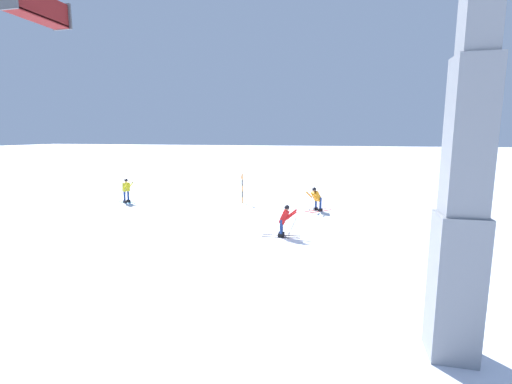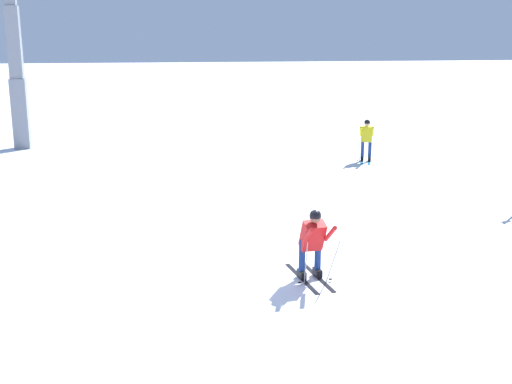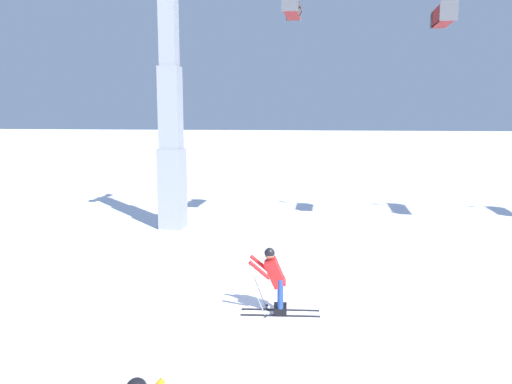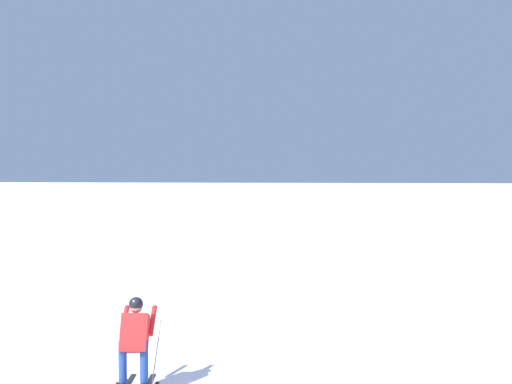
{
  "view_description": "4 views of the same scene",
  "coord_description": "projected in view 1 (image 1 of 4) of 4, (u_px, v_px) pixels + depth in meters",
  "views": [
    {
      "loc": [
        -3.45,
        15.87,
        4.61
      ],
      "look_at": [
        -0.03,
        1.52,
        2.25
      ],
      "focal_mm": 25.38,
      "sensor_mm": 36.0,
      "label": 1
    },
    {
      "loc": [
        -12.21,
        3.5,
        4.62
      ],
      "look_at": [
        -1.32,
        1.27,
        1.93
      ],
      "focal_mm": 44.0,
      "sensor_mm": 36.0,
      "label": 2
    },
    {
      "loc": [
        0.17,
        -10.71,
        4.32
      ],
      "look_at": [
        -1.5,
        0.7,
        2.59
      ],
      "focal_mm": 36.32,
      "sensor_mm": 36.0,
      "label": 3
    },
    {
      "loc": [
        8.37,
        2.83,
        3.55
      ],
      "look_at": [
        -1.0,
        2.01,
        3.17
      ],
      "focal_mm": 42.81,
      "sensor_mm": 36.0,
      "label": 4
    }
  ],
  "objects": [
    {
      "name": "ground_plane",
      "position": [
        263.0,
        235.0,
        16.76
      ],
      "size": [
        260.0,
        260.0,
        0.0
      ],
      "primitive_type": "plane",
      "color": "white"
    },
    {
      "name": "skier_carving_main",
      "position": [
        284.0,
        219.0,
        16.33
      ],
      "size": [
        1.76,
        0.73,
        1.59
      ],
      "color": "black",
      "rests_on": "ground_plane"
    },
    {
      "name": "lift_tower_near",
      "position": [
        466.0,
        169.0,
        7.02
      ],
      "size": [
        0.9,
        2.43,
        9.65
      ],
      "color": "gray",
      "rests_on": "ground_plane"
    },
    {
      "name": "chairlift_seat_second",
      "position": [
        38.0,
        5.0,
        8.62
      ],
      "size": [
        0.61,
        1.67,
        2.25
      ],
      "color": "black"
    },
    {
      "name": "trail_marker_pole",
      "position": [
        242.0,
        187.0,
        24.28
      ],
      "size": [
        0.07,
        0.28,
        2.0
      ],
      "color": "orange",
      "rests_on": "ground_plane"
    },
    {
      "name": "skier_distant_uphill",
      "position": [
        126.0,
        189.0,
        24.43
      ],
      "size": [
        1.58,
        0.97,
        1.68
      ],
      "color": "#198CCC",
      "rests_on": "ground_plane"
    },
    {
      "name": "skier_distant_downhill",
      "position": [
        316.0,
        197.0,
        21.75
      ],
      "size": [
        1.63,
        1.67,
        1.62
      ],
      "color": "red",
      "rests_on": "ground_plane"
    }
  ]
}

